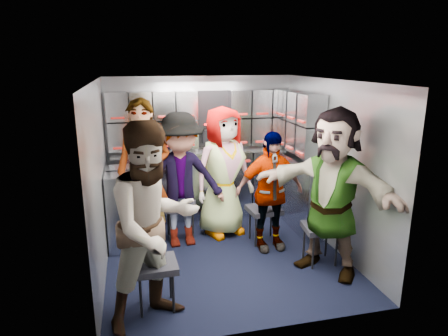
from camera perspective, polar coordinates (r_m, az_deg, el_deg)
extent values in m
plane|color=black|center=(5.07, -0.04, -12.07)|extent=(3.00, 3.00, 0.00)
cube|color=gray|center=(6.12, -3.27, 3.13)|extent=(2.80, 0.04, 2.10)
cube|color=gray|center=(4.59, -17.34, -1.63)|extent=(0.04, 3.00, 2.10)
cube|color=gray|center=(5.18, 15.21, 0.41)|extent=(0.04, 3.00, 2.10)
cube|color=silver|center=(4.52, -0.05, 12.36)|extent=(2.80, 3.00, 0.02)
cube|color=#A3A9B3|center=(6.06, -2.84, -2.41)|extent=(2.68, 0.38, 0.99)
cube|color=#A3A9B3|center=(5.28, -14.22, -5.56)|extent=(0.38, 0.76, 0.99)
cube|color=#B4B7BC|center=(5.92, -2.91, 2.39)|extent=(2.68, 0.42, 0.03)
cube|color=#A3A9B3|center=(5.89, -3.07, 7.03)|extent=(2.68, 0.28, 0.82)
cube|color=#A3A9B3|center=(5.64, 10.82, 6.42)|extent=(0.28, 1.00, 0.82)
cube|color=#A3A9B3|center=(5.78, 10.73, -3.47)|extent=(0.28, 1.20, 1.00)
cube|color=#9F1914|center=(5.76, -2.53, 0.66)|extent=(2.60, 0.02, 0.03)
cube|color=black|center=(3.93, -9.82, -13.55)|extent=(0.42, 0.40, 0.06)
cylinder|color=black|center=(3.93, -11.81, -17.59)|extent=(0.03, 0.03, 0.43)
cylinder|color=black|center=(3.94, -7.26, -17.26)|extent=(0.03, 0.03, 0.43)
cylinder|color=black|center=(4.15, -11.93, -15.70)|extent=(0.03, 0.03, 0.43)
cylinder|color=black|center=(4.16, -7.66, -15.40)|extent=(0.03, 0.03, 0.43)
cube|color=black|center=(5.33, -6.33, -5.50)|extent=(0.48, 0.46, 0.06)
cylinder|color=black|center=(5.29, -7.70, -8.47)|extent=(0.03, 0.03, 0.43)
cylinder|color=black|center=(5.32, -4.47, -8.22)|extent=(0.03, 0.03, 0.43)
cylinder|color=black|center=(5.52, -7.97, -7.42)|extent=(0.03, 0.03, 0.43)
cylinder|color=black|center=(5.56, -4.88, -7.20)|extent=(0.03, 0.03, 0.43)
cube|color=black|center=(5.65, -0.53, -4.72)|extent=(0.44, 0.43, 0.06)
cylinder|color=black|center=(5.59, -1.61, -7.23)|extent=(0.02, 0.02, 0.38)
cylinder|color=black|center=(5.65, 1.06, -7.00)|extent=(0.02, 0.02, 0.38)
cylinder|color=black|center=(5.80, -2.07, -6.39)|extent=(0.02, 0.02, 0.38)
cylinder|color=black|center=(5.86, 0.50, -6.18)|extent=(0.02, 0.02, 0.38)
cube|color=black|center=(5.23, 5.73, -5.95)|extent=(0.43, 0.41, 0.06)
cylinder|color=black|center=(5.16, 4.55, -9.00)|extent=(0.03, 0.03, 0.42)
cylinder|color=black|center=(5.26, 7.67, -8.65)|extent=(0.03, 0.03, 0.42)
cylinder|color=black|center=(5.39, 3.72, -7.93)|extent=(0.03, 0.03, 0.42)
cylinder|color=black|center=(5.47, 6.72, -7.62)|extent=(0.03, 0.03, 0.42)
cube|color=black|center=(4.81, 13.71, -8.36)|extent=(0.44, 0.42, 0.06)
cylinder|color=black|center=(4.75, 12.62, -11.67)|extent=(0.02, 0.02, 0.41)
cylinder|color=black|center=(4.87, 15.76, -11.16)|extent=(0.02, 0.02, 0.41)
cylinder|color=black|center=(4.95, 11.37, -10.44)|extent=(0.02, 0.02, 0.41)
cylinder|color=black|center=(5.07, 14.40, -9.99)|extent=(0.02, 0.02, 0.41)
imported|color=black|center=(5.00, -11.41, -1.09)|extent=(0.81, 0.69, 1.89)
imported|color=black|center=(3.56, -9.97, -8.17)|extent=(1.12, 1.03, 1.85)
imported|color=black|center=(5.03, -6.21, -1.81)|extent=(1.14, 0.70, 1.72)
imported|color=black|center=(5.34, -0.12, -0.56)|extent=(0.99, 0.80, 1.75)
imported|color=black|center=(4.97, 6.50, -3.36)|extent=(0.90, 0.41, 1.50)
imported|color=black|center=(4.49, 15.13, -3.40)|extent=(1.49, 1.71, 1.86)
cylinder|color=white|center=(5.76, -9.95, 3.30)|extent=(0.07, 0.07, 0.26)
cylinder|color=white|center=(5.80, -6.07, 3.31)|extent=(0.07, 0.07, 0.22)
cylinder|color=white|center=(5.95, 1.89, 3.96)|extent=(0.07, 0.07, 0.27)
cylinder|color=#C9B98E|center=(5.77, -9.85, 2.47)|extent=(0.07, 0.07, 0.09)
cylinder|color=#C9B98E|center=(6.16, 7.93, 3.36)|extent=(0.07, 0.07, 0.09)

